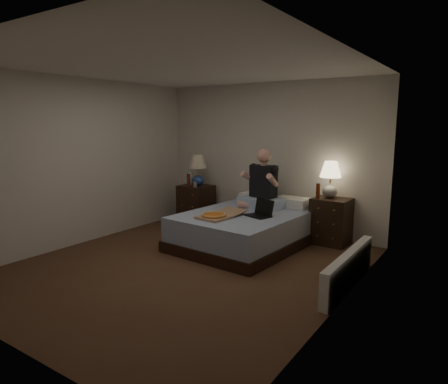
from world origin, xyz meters
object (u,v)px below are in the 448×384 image
Objects in this scene: pizza_box at (214,216)px; laptop at (258,208)px; nightstand_left at (196,205)px; radiator at (348,269)px; lamp_left at (198,170)px; nightstand_right at (331,221)px; lamp_right at (330,180)px; beer_bottle_right at (318,191)px; person at (262,179)px; beer_bottle_left at (189,180)px; bed at (245,229)px; water_bottle at (189,179)px; soda_can at (195,184)px.

laptop is at bearing 50.34° from pizza_box.
radiator is (3.19, -1.32, -0.16)m from nightstand_left.
radiator is (3.16, -1.34, -0.79)m from lamp_left.
lamp_left is at bearing -173.19° from nightstand_right.
lamp_right reaches higher than radiator.
nightstand_right is at bearing 37.36° from beer_bottle_right.
person is at bearing -163.99° from beer_bottle_right.
beer_bottle_left is at bearing -109.52° from lamp_left.
bed is 1.89m from radiator.
beer_bottle_right is (-0.18, -0.14, 0.47)m from nightstand_right.
water_bottle is 0.33× the size of pizza_box.
laptop reaches higher than nightstand_left.
person is 2.74× the size of laptop.
lamp_right reaches higher than bed.
water_bottle reaches higher than soda_can.
bed is 2.18× the size of person.
person is at bearing 90.85° from bed.
lamp_left is at bearing 111.09° from soda_can.
laptop is (1.68, -0.78, -0.37)m from lamp_left.
lamp_left is at bearing 140.16° from pizza_box.
nightstand_left reaches higher than radiator.
beer_bottle_right is at bearing 3.13° from nightstand_left.
water_bottle is 0.10m from beer_bottle_left.
soda_can reaches higher than nightstand_right.
lamp_right is at bearing 8.27° from beer_bottle_left.
nightstand_right is 1.26× the size of lamp_left.
bed reaches higher than radiator.
lamp_left is at bearing -179.24° from beer_bottle_right.
water_bottle is (-0.08, -0.09, 0.48)m from nightstand_left.
water_bottle reaches higher than bed.
beer_bottle_left reaches higher than laptop.
water_bottle is at bearing -176.77° from beer_bottle_right.
lamp_right is 5.60× the size of soda_can.
person is at bearing -5.66° from nightstand_left.
soda_can is (0.10, -0.16, 0.41)m from nightstand_left.
person reaches higher than soda_can.
soda_can is at bearing 164.31° from bed.
beer_bottle_right is (0.86, 0.68, 0.57)m from bed.
person is at bearing -156.75° from nightstand_right.
lamp_left is 1.43m from person.
beer_bottle_left is 1.49m from person.
water_bottle is (-0.12, -0.10, -0.15)m from lamp_left.
soda_can is (-2.37, -0.34, 0.41)m from nightstand_right.
lamp_left is 2.43× the size of beer_bottle_left.
lamp_left reaches higher than beer_bottle_right.
pizza_box is (-1.21, -1.40, 0.19)m from nightstand_right.
beer_bottle_left is 0.68× the size of laptop.
laptop reaches higher than pizza_box.
beer_bottle_left is 1.00× the size of beer_bottle_right.
radiator is at bearing -61.46° from nightstand_right.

